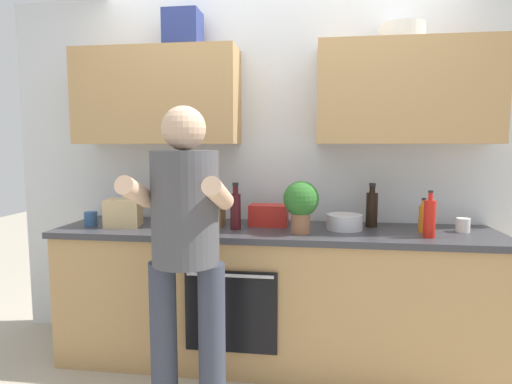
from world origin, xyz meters
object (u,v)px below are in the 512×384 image
Objects in this scene: potted_herb at (301,202)px; knife_block at (216,209)px; bottle_juice at (423,218)px; mixing_bowl at (344,222)px; person_standing at (185,240)px; bottle_wine at (236,210)px; bottle_hotsauce at (430,218)px; bottle_soy at (372,208)px; cup_tea at (91,219)px; cup_coffee at (463,225)px; grocery_bag_crisps at (269,215)px; bottle_vinegar at (160,208)px; grocery_bag_bread at (123,213)px.

knife_block is at bearing 164.00° from potted_herb.
knife_block is at bearing 178.54° from bottle_juice.
mixing_bowl is (-0.48, 0.02, -0.04)m from bottle_juice.
bottle_wine is at bearing 76.94° from person_standing.
bottle_wine is at bearing 175.92° from bottle_hotsauce.
bottle_soy is 1.89m from cup_tea.
cup_coffee is (0.25, 0.20, -0.07)m from bottle_hotsauce.
bottle_juice is (0.29, -0.14, -0.03)m from bottle_soy.
bottle_hotsauce is 0.15m from bottle_juice.
potted_herb is 1.27× the size of grocery_bag_crisps.
bottle_vinegar is (-1.78, 0.35, -0.02)m from bottle_hotsauce.
bottle_juice is 2.17m from cup_tea.
mixing_bowl is (1.30, -0.18, -0.04)m from bottle_vinegar.
cup_coffee is at bearing -1.80° from grocery_bag_crisps.
person_standing reaches higher than grocery_bag_crisps.
bottle_hotsauce is 1.94m from grocery_bag_bread.
bottle_soy is at bearing 13.21° from bottle_wine.
bottle_vinegar is at bearing 117.64° from person_standing.
person_standing reaches higher than bottle_juice.
knife_block reaches higher than grocery_bag_crisps.
potted_herb reaches higher than bottle_vinegar.
bottle_soy is 0.33m from bottle_juice.
bottle_wine is (0.61, -0.27, 0.04)m from bottle_vinegar.
bottle_vinegar reaches higher than grocery_bag_bread.
mixing_bowl is at bearing -0.69° from knife_block.
bottle_hotsauce is at bearing -44.81° from bottle_soy.
bottle_soy is at bearing 5.83° from knife_block.
bottle_juice is 0.92× the size of mixing_bowl.
cup_tea is at bearing -172.31° from knife_block.
bottle_wine is at bearing 0.70° from cup_tea.
knife_block is at bearing 9.69° from grocery_bag_bread.
bottle_wine is at bearing -23.86° from bottle_vinegar.
bottle_vinegar is at bearing 162.14° from potted_herb.
cup_coffee is 2.19m from grocery_bag_bread.
cup_coffee is 2.42m from cup_tea.
bottle_soy is 0.69m from grocery_bag_crisps.
knife_block is at bearing 179.31° from mixing_bowl.
bottle_soy is 0.96× the size of bottle_wine.
bottle_hotsauce is 1.28× the size of bottle_vinegar.
person_standing is 0.80m from potted_herb.
grocery_bag_crisps reaches higher than mixing_bowl.
knife_block is at bearing 7.69° from cup_tea.
grocery_bag_crisps is at bearing 166.44° from bottle_hotsauce.
person_standing reaches higher than grocery_bag_bread.
grocery_bag_bread is (-1.94, -0.07, 0.00)m from bottle_juice.
bottle_hotsauce is 0.96× the size of knife_block.
grocery_bag_crisps is (-0.98, 0.24, -0.04)m from bottle_hotsauce.
mixing_bowl is at bearing 40.15° from person_standing.
bottle_wine is at bearing 171.51° from potted_herb.
bottle_juice is at bearing 2.08° from grocery_bag_bread.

